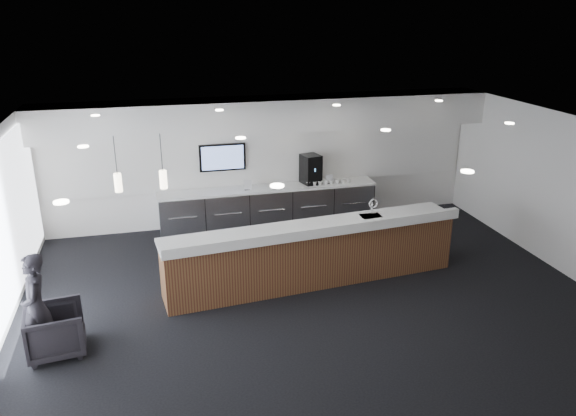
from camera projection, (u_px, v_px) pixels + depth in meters
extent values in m
plane|color=black|center=(313.00, 299.00, 9.90)|extent=(10.00, 10.00, 0.00)
cube|color=black|center=(315.00, 132.00, 8.88)|extent=(10.00, 8.00, 0.02)
cube|color=white|center=(265.00, 160.00, 13.04)|extent=(10.00, 0.02, 3.00)
cube|color=white|center=(569.00, 197.00, 10.53)|extent=(0.02, 8.00, 3.00)
cube|color=white|center=(268.00, 114.00, 12.24)|extent=(10.00, 0.90, 0.70)
cube|color=white|center=(265.00, 156.00, 12.98)|extent=(9.80, 0.06, 1.40)
cube|color=gray|center=(269.00, 207.00, 13.07)|extent=(5.00, 0.60, 0.90)
cube|color=white|center=(269.00, 188.00, 12.91)|extent=(5.06, 0.66, 0.05)
cylinder|color=silver|center=(183.00, 218.00, 12.31)|extent=(0.60, 0.02, 0.02)
cylinder|color=silver|center=(228.00, 214.00, 12.53)|extent=(0.60, 0.02, 0.02)
cylinder|color=silver|center=(272.00, 210.00, 12.76)|extent=(0.60, 0.02, 0.02)
cylinder|color=silver|center=(314.00, 207.00, 12.99)|extent=(0.60, 0.02, 0.02)
cylinder|color=silver|center=(355.00, 203.00, 13.22)|extent=(0.60, 0.02, 0.02)
cube|color=black|center=(222.00, 157.00, 12.68)|extent=(1.05, 0.07, 0.62)
cube|color=blue|center=(223.00, 158.00, 12.64)|extent=(0.95, 0.01, 0.54)
cylinder|color=beige|center=(163.00, 174.00, 9.32)|extent=(0.12, 0.12, 0.30)
cylinder|color=beige|center=(119.00, 177.00, 9.16)|extent=(0.12, 0.12, 0.30)
cube|color=#4B2419|center=(313.00, 256.00, 10.38)|extent=(5.54, 1.33, 1.05)
cube|color=white|center=(313.00, 228.00, 10.19)|extent=(5.63, 1.42, 0.06)
cube|color=white|center=(322.00, 232.00, 9.78)|extent=(5.56, 0.69, 0.18)
cylinder|color=silver|center=(372.00, 209.00, 10.62)|extent=(0.04, 0.04, 0.28)
torus|color=silver|center=(373.00, 203.00, 10.52)|extent=(0.19, 0.05, 0.19)
cube|color=black|center=(311.00, 169.00, 13.07)|extent=(0.48, 0.52, 0.68)
cube|color=silver|center=(313.00, 186.00, 12.97)|extent=(0.24, 0.12, 0.02)
cube|color=silver|center=(248.00, 185.00, 12.66)|extent=(0.17, 0.06, 0.24)
cube|color=silver|center=(329.00, 179.00, 13.11)|extent=(0.16, 0.03, 0.22)
imported|color=black|center=(56.00, 330.00, 8.27)|extent=(0.91, 0.89, 0.74)
imported|color=black|center=(36.00, 307.00, 8.04)|extent=(0.47, 0.64, 1.63)
imported|color=white|center=(349.00, 181.00, 13.19)|extent=(0.11, 0.11, 0.10)
imported|color=white|center=(343.00, 181.00, 13.16)|extent=(0.15, 0.15, 0.10)
imported|color=white|center=(337.00, 182.00, 13.13)|extent=(0.13, 0.13, 0.10)
imported|color=white|center=(332.00, 182.00, 13.10)|extent=(0.14, 0.14, 0.10)
imported|color=white|center=(326.00, 182.00, 13.06)|extent=(0.15, 0.15, 0.10)
imported|color=white|center=(320.00, 183.00, 13.03)|extent=(0.11, 0.11, 0.10)
imported|color=white|center=(314.00, 183.00, 13.00)|extent=(0.15, 0.15, 0.10)
imported|color=white|center=(309.00, 184.00, 12.97)|extent=(0.12, 0.12, 0.10)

